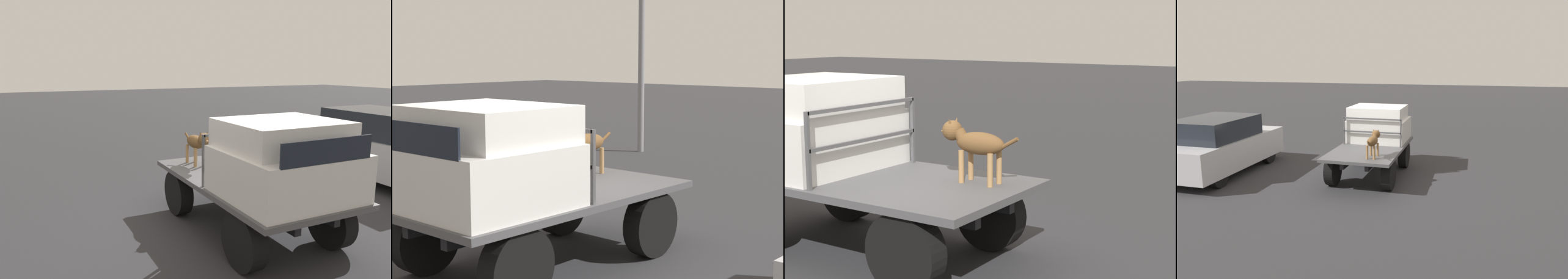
{
  "view_description": "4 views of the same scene",
  "coord_description": "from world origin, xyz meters",
  "views": [
    {
      "loc": [
        5.04,
        -3.34,
        2.65
      ],
      "look_at": [
        -1.22,
        -0.36,
        1.33
      ],
      "focal_mm": 35.0,
      "sensor_mm": 36.0,
      "label": 1
    },
    {
      "loc": [
        5.23,
        5.32,
        2.45
      ],
      "look_at": [
        -1.22,
        -0.36,
        1.33
      ],
      "focal_mm": 60.0,
      "sensor_mm": 36.0,
      "label": 2
    },
    {
      "loc": [
        -4.87,
        5.34,
        2.47
      ],
      "look_at": [
        -1.22,
        -0.36,
        1.33
      ],
      "focal_mm": 60.0,
      "sensor_mm": 36.0,
      "label": 3
    },
    {
      "loc": [
        -10.28,
        -2.8,
        3.33
      ],
      "look_at": [
        -1.22,
        -0.36,
        1.33
      ],
      "focal_mm": 35.0,
      "sensor_mm": 36.0,
      "label": 4
    }
  ],
  "objects": [
    {
      "name": "ground_plane",
      "position": [
        0.0,
        0.0,
        0.0
      ],
      "size": [
        80.0,
        80.0,
        0.0
      ],
      "primitive_type": "plane",
      "color": "#2D2D30"
    },
    {
      "name": "flatbed_truck",
      "position": [
        0.0,
        0.0,
        0.6
      ],
      "size": [
        3.55,
        1.85,
        0.86
      ],
      "color": "black",
      "rests_on": "ground"
    },
    {
      "name": "truck_cab",
      "position": [
        0.9,
        0.0,
        1.37
      ],
      "size": [
        1.59,
        1.73,
        1.07
      ],
      "color": "silver",
      "rests_on": "flatbed_truck"
    },
    {
      "name": "truck_headboard",
      "position": [
        0.07,
        0.0,
        1.4
      ],
      "size": [
        0.04,
        1.73,
        0.81
      ],
      "color": "#4C4C4F",
      "rests_on": "flatbed_truck"
    },
    {
      "name": "dog",
      "position": [
        -1.12,
        -0.36,
        1.3
      ],
      "size": [
        0.97,
        0.24,
        0.68
      ],
      "rotation": [
        0.0,
        0.0,
        -0.34
      ],
      "color": "#9E7547",
      "rests_on": "flatbed_truck"
    }
  ]
}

